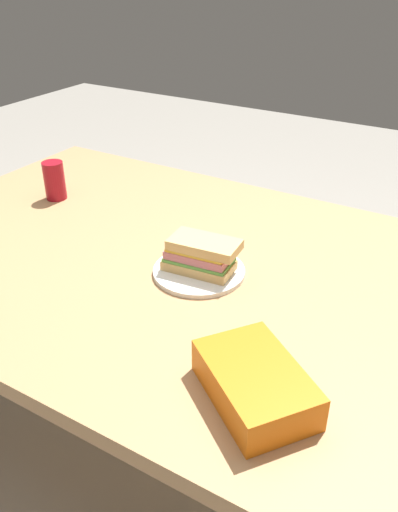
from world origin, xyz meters
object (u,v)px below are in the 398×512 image
at_px(chip_bag, 255,383).
at_px(dining_table, 192,288).
at_px(paper_plate, 199,271).
at_px(sandwich, 201,255).
at_px(soda_can_red, 54,181).

bearing_deg(chip_bag, dining_table, 171.47).
relative_size(dining_table, paper_plate, 7.83).
height_order(sandwich, soda_can_red, soda_can_red).
xyz_separation_m(sandwich, soda_can_red, (-0.63, 0.15, 0.01)).
xyz_separation_m(dining_table, paper_plate, (0.04, -0.03, 0.08)).
distance_m(paper_plate, soda_can_red, 0.65).
bearing_deg(soda_can_red, paper_plate, -13.98).
height_order(soda_can_red, chip_bag, soda_can_red).
bearing_deg(paper_plate, sandwich, 32.39).
xyz_separation_m(soda_can_red, chip_bag, (0.93, -0.47, -0.03)).
bearing_deg(dining_table, soda_can_red, 167.79).
xyz_separation_m(dining_table, sandwich, (0.04, -0.03, 0.13)).
height_order(paper_plate, soda_can_red, soda_can_red).
height_order(dining_table, soda_can_red, soda_can_red).
relative_size(dining_table, sandwich, 9.45).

